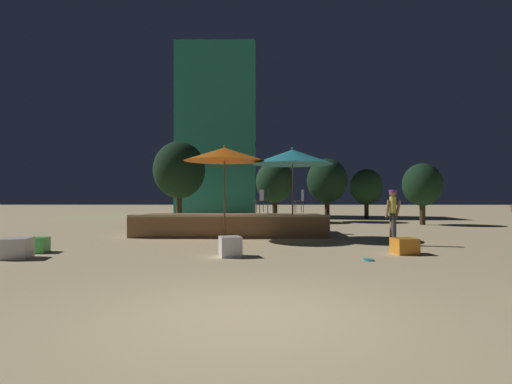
{
  "coord_description": "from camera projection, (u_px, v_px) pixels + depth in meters",
  "views": [
    {
      "loc": [
        0.16,
        -4.96,
        1.48
      ],
      "look_at": [
        0.0,
        7.34,
        1.6
      ],
      "focal_mm": 28.0,
      "sensor_mm": 36.0,
      "label": 1
    }
  ],
  "objects": [
    {
      "name": "distant_building",
      "position": [
        218.0,
        133.0,
        29.58
      ],
      "size": [
        5.63,
        4.28,
        12.28
      ],
      "color": "teal",
      "rests_on": "ground"
    },
    {
      "name": "bistro_chair_2",
      "position": [
        301.0,
        199.0,
        15.7
      ],
      "size": [
        0.41,
        0.41,
        0.9
      ],
      "rotation": [
        0.0,
        0.0,
        4.86
      ],
      "color": "#47474C",
      "rests_on": "wooden_deck"
    },
    {
      "name": "cube_seat_3",
      "position": [
        38.0,
        245.0,
        10.43
      ],
      "size": [
        0.55,
        0.55,
        0.39
      ],
      "rotation": [
        0.0,
        0.0,
        0.16
      ],
      "color": "#4CC651",
      "rests_on": "ground"
    },
    {
      "name": "bistro_chair_0",
      "position": [
        260.0,
        199.0,
        16.09
      ],
      "size": [
        0.46,
        0.46,
        0.9
      ],
      "rotation": [
        0.0,
        0.0,
        5.21
      ],
      "color": "#47474C",
      "rests_on": "wooden_deck"
    },
    {
      "name": "bistro_chair_1",
      "position": [
        266.0,
        199.0,
        14.58
      ],
      "size": [
        0.4,
        0.4,
        0.9
      ],
      "rotation": [
        0.0,
        0.0,
        4.72
      ],
      "color": "#1E4C47",
      "rests_on": "wooden_deck"
    },
    {
      "name": "background_tree_4",
      "position": [
        422.0,
        185.0,
        20.35
      ],
      "size": [
        1.98,
        1.98,
        3.14
      ],
      "color": "#3D2B1C",
      "rests_on": "ground"
    },
    {
      "name": "background_tree_2",
      "position": [
        366.0,
        187.0,
        25.77
      ],
      "size": [
        2.08,
        2.08,
        3.21
      ],
      "color": "#3D2B1C",
      "rests_on": "ground"
    },
    {
      "name": "patio_umbrella_1",
      "position": [
        292.0,
        157.0,
        13.92
      ],
      "size": [
        2.81,
        2.81,
        3.18
      ],
      "color": "brown",
      "rests_on": "ground"
    },
    {
      "name": "patio_umbrella_0",
      "position": [
        225.0,
        154.0,
        13.68
      ],
      "size": [
        2.8,
        2.8,
        3.22
      ],
      "color": "brown",
      "rests_on": "ground"
    },
    {
      "name": "background_tree_3",
      "position": [
        275.0,
        182.0,
        22.42
      ],
      "size": [
        2.15,
        2.15,
        3.44
      ],
      "color": "#3D2B1C",
      "rests_on": "ground"
    },
    {
      "name": "person_1",
      "position": [
        393.0,
        214.0,
        11.96
      ],
      "size": [
        0.5,
        0.29,
        1.66
      ],
      "rotation": [
        0.0,
        0.0,
        4.79
      ],
      "color": "#997051",
      "rests_on": "ground"
    },
    {
      "name": "cube_seat_0",
      "position": [
        16.0,
        248.0,
        9.41
      ],
      "size": [
        0.72,
        0.72,
        0.48
      ],
      "rotation": [
        0.0,
        0.0,
        0.19
      ],
      "color": "white",
      "rests_on": "ground"
    },
    {
      "name": "cube_seat_1",
      "position": [
        405.0,
        246.0,
        10.13
      ],
      "size": [
        0.62,
        0.62,
        0.4
      ],
      "rotation": [
        0.0,
        0.0,
        0.14
      ],
      "color": "orange",
      "rests_on": "ground"
    },
    {
      "name": "background_tree_1",
      "position": [
        179.0,
        170.0,
        21.37
      ],
      "size": [
        2.77,
        2.77,
        4.39
      ],
      "color": "#3D2B1C",
      "rests_on": "ground"
    },
    {
      "name": "frisbee_disc",
      "position": [
        368.0,
        260.0,
        9.09
      ],
      "size": [
        0.25,
        0.25,
        0.03
      ],
      "color": "#33B2D8",
      "rests_on": "ground"
    },
    {
      "name": "wooden_deck",
      "position": [
        231.0,
        225.0,
        15.32
      ],
      "size": [
        7.05,
        3.08,
        0.82
      ],
      "color": "olive",
      "rests_on": "ground"
    },
    {
      "name": "ground_plane",
      "position": [
        248.0,
        315.0,
        4.95
      ],
      "size": [
        120.0,
        120.0,
        0.0
      ],
      "primitive_type": "plane",
      "color": "#D1B784"
    },
    {
      "name": "cube_seat_2",
      "position": [
        230.0,
        246.0,
        9.71
      ],
      "size": [
        0.62,
        0.62,
        0.49
      ],
      "rotation": [
        0.0,
        0.0,
        0.28
      ],
      "color": "white",
      "rests_on": "ground"
    },
    {
      "name": "background_tree_0",
      "position": [
        327.0,
        181.0,
        22.87
      ],
      "size": [
        2.31,
        2.31,
        3.62
      ],
      "color": "#3D2B1C",
      "rests_on": "ground"
    }
  ]
}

